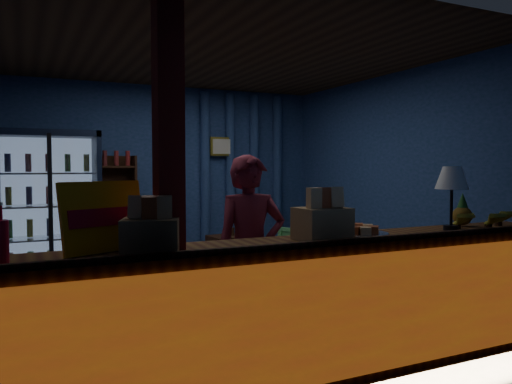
% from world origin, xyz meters
% --- Properties ---
extents(ground, '(4.60, 4.60, 0.00)m').
position_xyz_m(ground, '(0.00, 0.00, 0.00)').
color(ground, '#515154').
rests_on(ground, ground).
extents(room_walls, '(4.60, 4.60, 4.60)m').
position_xyz_m(room_walls, '(0.00, 0.00, 1.57)').
color(room_walls, navy).
rests_on(room_walls, ground).
extents(counter, '(4.40, 0.57, 0.99)m').
position_xyz_m(counter, '(0.00, -1.91, 0.48)').
color(counter, brown).
rests_on(counter, ground).
extents(support_post, '(0.16, 0.16, 2.60)m').
position_xyz_m(support_post, '(-1.05, -1.90, 1.30)').
color(support_post, maroon).
rests_on(support_post, ground).
extents(beverage_cooler, '(1.20, 0.62, 1.90)m').
position_xyz_m(beverage_cooler, '(-1.55, 1.92, 0.93)').
color(beverage_cooler, black).
rests_on(beverage_cooler, ground).
extents(bottle_shelf, '(0.50, 0.28, 1.60)m').
position_xyz_m(bottle_shelf, '(-0.70, 2.06, 0.79)').
color(bottle_shelf, '#3A1B12').
rests_on(bottle_shelf, ground).
extents(curtain_folds, '(1.74, 0.14, 2.50)m').
position_xyz_m(curtain_folds, '(1.00, 2.14, 1.30)').
color(curtain_folds, navy).
rests_on(curtain_folds, room_walls).
extents(framed_picture, '(0.36, 0.04, 0.28)m').
position_xyz_m(framed_picture, '(0.85, 2.10, 1.75)').
color(framed_picture, gold).
rests_on(framed_picture, room_walls).
extents(shopkeeper, '(0.61, 0.44, 1.55)m').
position_xyz_m(shopkeeper, '(-0.23, -1.29, 0.78)').
color(shopkeeper, maroon).
rests_on(shopkeeper, ground).
extents(green_chair, '(0.86, 0.87, 0.61)m').
position_xyz_m(green_chair, '(1.90, 1.35, 0.30)').
color(green_chair, '#57AF5E').
rests_on(green_chair, ground).
extents(side_table, '(0.61, 0.47, 0.62)m').
position_xyz_m(side_table, '(0.71, 1.44, 0.26)').
color(side_table, '#3A1B12').
rests_on(side_table, ground).
extents(yellow_sign, '(0.53, 0.30, 0.42)m').
position_xyz_m(yellow_sign, '(-1.42, -1.79, 1.16)').
color(yellow_sign, '#FFAE0D').
rests_on(yellow_sign, counter).
extents(snack_box_left, '(0.39, 0.36, 0.34)m').
position_xyz_m(snack_box_left, '(-1.18, -1.98, 1.07)').
color(snack_box_left, tan).
rests_on(snack_box_left, counter).
extents(snack_box_centre, '(0.35, 0.29, 0.36)m').
position_xyz_m(snack_box_centre, '(0.03, -1.92, 1.08)').
color(snack_box_centre, tan).
rests_on(snack_box_centre, counter).
extents(pastry_tray, '(0.48, 0.48, 0.08)m').
position_xyz_m(pastry_tray, '(0.35, -1.86, 0.98)').
color(pastry_tray, silver).
rests_on(pastry_tray, counter).
extents(banana_bunches, '(0.70, 0.28, 0.15)m').
position_xyz_m(banana_bunches, '(1.60, -1.94, 1.03)').
color(banana_bunches, gold).
rests_on(banana_bunches, counter).
extents(table_lamp, '(0.26, 0.26, 0.51)m').
position_xyz_m(table_lamp, '(1.23, -1.92, 1.35)').
color(table_lamp, black).
rests_on(table_lamp, counter).
extents(pineapple, '(0.16, 0.16, 0.28)m').
position_xyz_m(pineapple, '(1.53, -1.77, 1.07)').
color(pineapple, brown).
rests_on(pineapple, counter).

